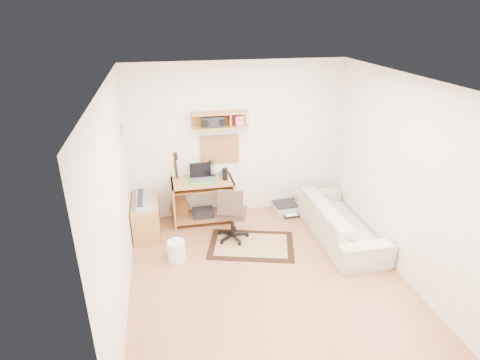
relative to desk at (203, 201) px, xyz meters
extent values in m
cube|color=#B1724A|center=(0.64, -1.73, -0.38)|extent=(3.60, 4.00, 0.01)
cube|color=white|center=(0.64, -1.73, 2.23)|extent=(3.60, 4.00, 0.01)
cube|color=white|center=(0.64, 0.28, 0.93)|extent=(3.60, 0.01, 2.60)
cube|color=white|center=(-1.16, -1.73, 0.93)|extent=(0.01, 4.00, 2.60)
cube|color=white|center=(2.45, -1.73, 0.93)|extent=(0.01, 4.00, 2.60)
cube|color=#BD8042|center=(0.34, 0.15, 1.32)|extent=(0.90, 0.25, 0.26)
cube|color=tan|center=(0.34, 0.25, 0.79)|extent=(0.64, 0.03, 0.49)
cube|color=#4C8CBF|center=(-1.15, -0.23, 1.34)|extent=(0.02, 0.20, 0.15)
cylinder|color=black|center=(0.37, -0.05, 0.47)|extent=(0.09, 0.09, 0.20)
cylinder|color=#3866A8|center=(0.33, 0.10, 0.42)|extent=(0.07, 0.07, 0.09)
cube|color=black|center=(0.23, 0.15, 1.30)|extent=(0.35, 0.16, 0.18)
cube|color=#CEBE8A|center=(0.62, -0.92, -0.37)|extent=(1.46, 1.17, 0.02)
cube|color=#BD8042|center=(-0.94, -0.18, -0.10)|extent=(0.40, 0.90, 0.55)
cube|color=#B2B5BA|center=(-0.94, -0.18, 0.21)|extent=(0.24, 0.76, 0.07)
cylinder|color=white|center=(-0.52, -1.06, -0.22)|extent=(0.33, 0.33, 0.30)
cube|color=#A5A8AA|center=(1.48, 0.01, -0.29)|extent=(0.48, 0.39, 0.17)
imported|color=beige|center=(2.02, -0.95, 0.01)|extent=(0.58, 1.97, 0.77)
camera|label=1|loc=(-0.59, -5.90, 2.96)|focal=29.55mm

